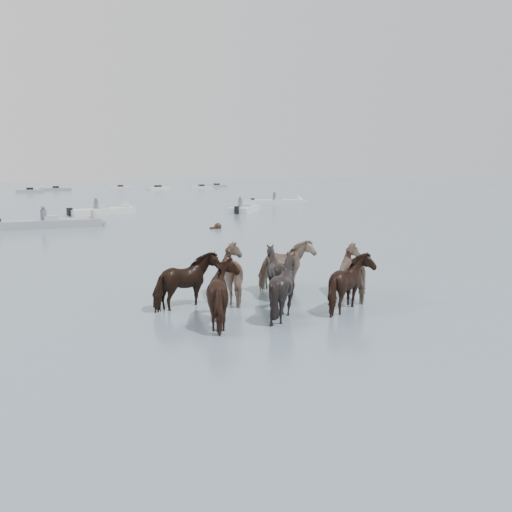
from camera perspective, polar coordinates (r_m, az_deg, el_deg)
ground at (r=12.10m, az=-5.71°, el=-6.83°), size 400.00×400.00×0.00m
pony_herd at (r=13.16m, az=2.31°, el=-2.64°), size 6.08×4.15×1.60m
swimming_pony at (r=30.88m, az=-4.31°, el=3.23°), size 0.72×0.44×0.44m
motorboat_b at (r=33.89m, az=-20.32°, el=3.43°), size 6.47×2.34×1.92m
motorboat_c at (r=43.17m, az=-15.77°, el=4.80°), size 5.94×2.72×1.92m
motorboat_d at (r=43.66m, az=-1.03°, el=5.20°), size 4.48×4.22×1.92m
motorboat_e at (r=54.25m, az=3.20°, el=5.98°), size 5.92×3.60×1.92m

